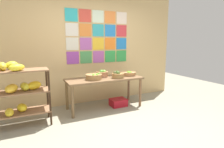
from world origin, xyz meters
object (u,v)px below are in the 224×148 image
Objects in this scene: fruit_basket_centre at (118,75)px; fruit_basket_right at (129,73)px; banana_shelf_unit at (17,88)px; fruit_basket_left at (94,76)px; produce_crate_under_table at (118,102)px; fruit_basket_back_left at (102,74)px; display_table at (104,82)px.

fruit_basket_centre is 0.41m from fruit_basket_right.
banana_shelf_unit is 3.25× the size of fruit_basket_left.
fruit_basket_left is 1.04× the size of fruit_basket_right.
banana_shelf_unit is 4.09× the size of fruit_basket_centre.
produce_crate_under_table is at bearing 55.06° from fruit_basket_centre.
fruit_basket_back_left is at bearing 34.80° from fruit_basket_left.
fruit_basket_centre is at bearing -7.15° from fruit_basket_left.
display_table is 6.00× the size of fruit_basket_centre.
fruit_basket_back_left is at bearing 11.21° from banana_shelf_unit.
banana_shelf_unit is at bearing -175.10° from produce_crate_under_table.
fruit_basket_centre is (0.55, -0.07, 0.01)m from fruit_basket_left.
display_table is 0.34m from fruit_basket_centre.
fruit_basket_centre is 0.77× the size of produce_crate_under_table.
fruit_basket_centre is at bearing -158.78° from fruit_basket_right.
banana_shelf_unit is 3.38× the size of fruit_basket_right.
fruit_basket_right reaches higher than produce_crate_under_table.
fruit_basket_left is at bearing 6.12° from banana_shelf_unit.
display_table is at bearing 6.78° from banana_shelf_unit.
fruit_basket_right reaches higher than display_table.
fruit_basket_right is at bearing 5.63° from banana_shelf_unit.
display_table is 5.94× the size of fruit_basket_back_left.
fruit_basket_left is at bearing 172.85° from fruit_basket_centre.
display_table is 4.64× the size of produce_crate_under_table.
fruit_basket_centre is 0.70m from produce_crate_under_table.
fruit_basket_centre reaches higher than fruit_basket_left.
fruit_basket_centre reaches higher than display_table.
fruit_basket_right is 0.74m from produce_crate_under_table.
fruit_basket_right is (0.66, 0.03, 0.13)m from display_table.
fruit_basket_back_left is (0.00, 0.14, 0.16)m from display_table.
display_table is (1.76, 0.21, -0.09)m from banana_shelf_unit.
banana_shelf_unit is 0.68× the size of display_table.
banana_shelf_unit is at bearing -173.88° from fruit_basket_left.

